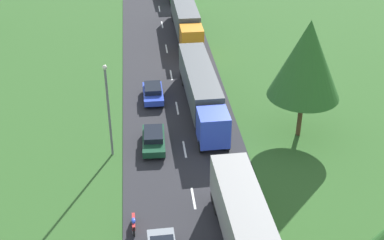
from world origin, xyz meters
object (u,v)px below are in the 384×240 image
Objects in this scene: lamppost_second at (108,106)px; truck_third at (186,18)px; car_fourth at (153,92)px; tree_maple at (307,59)px; car_third at (154,139)px; truck_lead at (247,230)px; truck_second at (202,89)px; motorcycle_courier at (134,222)px.

truck_third is at bearing 71.14° from lamppost_second.
truck_third is at bearing 73.43° from car_fourth.
car_third is at bearing -177.40° from tree_maple.
car_fourth is (-4.68, 20.87, -1.32)m from truck_lead.
lamppost_second reaches higher than truck_third.
tree_maple is (7.20, -23.47, 4.76)m from truck_third.
lamppost_second reaches higher than truck_second.
truck_second is at bearing 67.27° from motorcycle_courier.
car_third is at bearing 11.22° from lamppost_second.
truck_lead is at bearing -68.52° from car_third.
lamppost_second is (-8.02, -6.51, 2.32)m from truck_second.
car_third is at bearing -101.96° from truck_third.
tree_maple is at bearing 4.47° from lamppost_second.
tree_maple is at bearing 35.78° from motorcycle_courier.
truck_third is 25.01m from tree_maple.
tree_maple reaches higher than motorcycle_courier.
truck_lead is at bearing -118.57° from tree_maple.
truck_third is at bearing 88.70° from truck_second.
motorcycle_courier is 9.85m from lamppost_second.
truck_second reaches higher than car_fourth.
car_fourth is 15.41m from tree_maple.
car_fourth is 0.51× the size of lamppost_second.
truck_second is 7.60m from car_third.
motorcycle_courier is (-1.79, -9.59, -0.23)m from car_third.
car_fourth is at bearing 152.70° from truck_second.
truck_lead is 15.94m from tree_maple.
truck_lead is 3.05× the size of car_fourth.
truck_lead is 2.84× the size of car_third.
truck_second is 10.48m from tree_maple.
truck_third is 16.69m from car_fourth.
truck_lead is 1.56× the size of lamppost_second.
truck_third is (0.06, 36.81, 0.10)m from truck_lead.
tree_maple is at bearing -34.81° from truck_second.
truck_lead is at bearing -25.04° from motorcycle_courier.
truck_second is 7.73× the size of motorcycle_courier.
truck_lead is 0.82× the size of truck_second.
truck_third is 7.60× the size of motorcycle_courier.
lamppost_second is at bearing -175.53° from tree_maple.
lamppost_second is 15.89m from tree_maple.
car_fourth is at bearing 147.78° from tree_maple.
lamppost_second reaches higher than truck_lead.
truck_lead is 1.20× the size of tree_maple.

